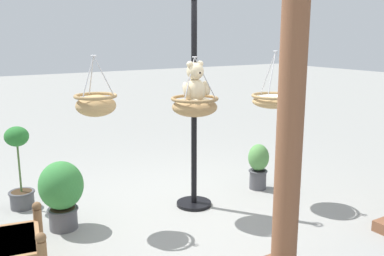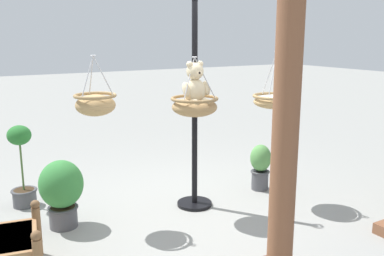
{
  "view_description": "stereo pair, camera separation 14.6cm",
  "coord_description": "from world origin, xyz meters",
  "px_view_note": "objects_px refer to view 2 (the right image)",
  "views": [
    {
      "loc": [
        2.57,
        4.19,
        2.13
      ],
      "look_at": [
        0.0,
        0.04,
        1.06
      ],
      "focal_mm": 40.1,
      "sensor_mm": 36.0,
      "label": 1
    },
    {
      "loc": [
        2.45,
        4.26,
        2.13
      ],
      "look_at": [
        0.0,
        0.04,
        1.06
      ],
      "focal_mm": 40.1,
      "sensor_mm": 36.0,
      "label": 2
    }
  ],
  "objects_px": {
    "display_pole_central": "(195,143)",
    "potted_plant_small_succulent": "(22,168)",
    "hanging_basket_right_low": "(95,104)",
    "hanging_basket_left_high": "(275,101)",
    "potted_plant_flowering_red": "(62,190)",
    "potted_plant_fern_front": "(260,165)",
    "greenhouse_pillar_left": "(286,126)",
    "hanging_basket_with_teddy": "(194,106)",
    "teddy_bear": "(196,87)"
  },
  "relations": [
    {
      "from": "display_pole_central",
      "to": "potted_plant_fern_front",
      "type": "distance_m",
      "value": 1.18
    },
    {
      "from": "display_pole_central",
      "to": "hanging_basket_right_low",
      "type": "bearing_deg",
      "value": -0.59
    },
    {
      "from": "hanging_basket_with_teddy",
      "to": "greenhouse_pillar_left",
      "type": "bearing_deg",
      "value": 88.31
    },
    {
      "from": "hanging_basket_with_teddy",
      "to": "potted_plant_fern_front",
      "type": "relative_size",
      "value": 1.06
    },
    {
      "from": "potted_plant_flowering_red",
      "to": "display_pole_central",
      "type": "bearing_deg",
      "value": 172.87
    },
    {
      "from": "greenhouse_pillar_left",
      "to": "potted_plant_flowering_red",
      "type": "relative_size",
      "value": 3.71
    },
    {
      "from": "display_pole_central",
      "to": "potted_plant_flowering_red",
      "type": "distance_m",
      "value": 1.65
    },
    {
      "from": "hanging_basket_left_high",
      "to": "potted_plant_fern_front",
      "type": "bearing_deg",
      "value": -111.85
    },
    {
      "from": "display_pole_central",
      "to": "hanging_basket_left_high",
      "type": "distance_m",
      "value": 1.12
    },
    {
      "from": "hanging_basket_right_low",
      "to": "potted_plant_small_succulent",
      "type": "height_order",
      "value": "hanging_basket_right_low"
    },
    {
      "from": "hanging_basket_with_teddy",
      "to": "potted_plant_flowering_red",
      "type": "height_order",
      "value": "hanging_basket_with_teddy"
    },
    {
      "from": "hanging_basket_with_teddy",
      "to": "hanging_basket_left_high",
      "type": "bearing_deg",
      "value": 170.99
    },
    {
      "from": "teddy_bear",
      "to": "hanging_basket_left_high",
      "type": "distance_m",
      "value": 1.09
    },
    {
      "from": "hanging_basket_left_high",
      "to": "potted_plant_small_succulent",
      "type": "bearing_deg",
      "value": -28.03
    },
    {
      "from": "greenhouse_pillar_left",
      "to": "potted_plant_flowering_red",
      "type": "bearing_deg",
      "value": -55.21
    },
    {
      "from": "greenhouse_pillar_left",
      "to": "potted_plant_flowering_red",
      "type": "distance_m",
      "value": 2.63
    },
    {
      "from": "teddy_bear",
      "to": "hanging_basket_with_teddy",
      "type": "bearing_deg",
      "value": -90.0
    },
    {
      "from": "display_pole_central",
      "to": "potted_plant_fern_front",
      "type": "bearing_deg",
      "value": -178.0
    },
    {
      "from": "greenhouse_pillar_left",
      "to": "potted_plant_small_succulent",
      "type": "height_order",
      "value": "greenhouse_pillar_left"
    },
    {
      "from": "teddy_bear",
      "to": "hanging_basket_right_low",
      "type": "relative_size",
      "value": 0.77
    },
    {
      "from": "hanging_basket_left_high",
      "to": "hanging_basket_right_low",
      "type": "height_order",
      "value": "hanging_basket_left_high"
    },
    {
      "from": "hanging_basket_with_teddy",
      "to": "hanging_basket_right_low",
      "type": "bearing_deg",
      "value": -13.75
    },
    {
      "from": "display_pole_central",
      "to": "potted_plant_small_succulent",
      "type": "distance_m",
      "value": 2.17
    },
    {
      "from": "hanging_basket_right_low",
      "to": "greenhouse_pillar_left",
      "type": "relative_size",
      "value": 0.22
    },
    {
      "from": "potted_plant_flowering_red",
      "to": "teddy_bear",
      "type": "bearing_deg",
      "value": 161.88
    },
    {
      "from": "hanging_basket_left_high",
      "to": "potted_plant_flowering_red",
      "type": "height_order",
      "value": "hanging_basket_left_high"
    },
    {
      "from": "hanging_basket_right_low",
      "to": "greenhouse_pillar_left",
      "type": "distance_m",
      "value": 2.1
    },
    {
      "from": "hanging_basket_right_low",
      "to": "potted_plant_fern_front",
      "type": "relative_size",
      "value": 1.0
    },
    {
      "from": "hanging_basket_with_teddy",
      "to": "hanging_basket_right_low",
      "type": "distance_m",
      "value": 1.11
    },
    {
      "from": "hanging_basket_with_teddy",
      "to": "potted_plant_small_succulent",
      "type": "distance_m",
      "value": 2.32
    },
    {
      "from": "display_pole_central",
      "to": "potted_plant_small_succulent",
      "type": "xyz_separation_m",
      "value": [
        1.87,
        -1.06,
        -0.31
      ]
    },
    {
      "from": "display_pole_central",
      "to": "hanging_basket_with_teddy",
      "type": "xyz_separation_m",
      "value": [
        0.15,
        0.25,
        0.52
      ]
    },
    {
      "from": "hanging_basket_left_high",
      "to": "hanging_basket_right_low",
      "type": "relative_size",
      "value": 1.09
    },
    {
      "from": "potted_plant_fern_front",
      "to": "potted_plant_flowering_red",
      "type": "bearing_deg",
      "value": -3.45
    },
    {
      "from": "potted_plant_fern_front",
      "to": "hanging_basket_left_high",
      "type": "bearing_deg",
      "value": 68.15
    },
    {
      "from": "hanging_basket_right_low",
      "to": "potted_plant_fern_front",
      "type": "bearing_deg",
      "value": -179.37
    },
    {
      "from": "potted_plant_fern_front",
      "to": "potted_plant_flowering_red",
      "type": "height_order",
      "value": "potted_plant_flowering_red"
    },
    {
      "from": "hanging_basket_right_low",
      "to": "potted_plant_flowering_red",
      "type": "xyz_separation_m",
      "value": [
        0.37,
        -0.19,
        -0.96
      ]
    },
    {
      "from": "hanging_basket_with_teddy",
      "to": "potted_plant_fern_front",
      "type": "bearing_deg",
      "value": -166.88
    },
    {
      "from": "hanging_basket_left_high",
      "to": "potted_plant_fern_front",
      "type": "relative_size",
      "value": 1.09
    },
    {
      "from": "display_pole_central",
      "to": "hanging_basket_with_teddy",
      "type": "bearing_deg",
      "value": 59.04
    },
    {
      "from": "hanging_basket_right_low",
      "to": "potted_plant_flowering_red",
      "type": "distance_m",
      "value": 1.05
    },
    {
      "from": "greenhouse_pillar_left",
      "to": "potted_plant_small_succulent",
      "type": "bearing_deg",
      "value": -59.77
    },
    {
      "from": "hanging_basket_with_teddy",
      "to": "greenhouse_pillar_left",
      "type": "height_order",
      "value": "greenhouse_pillar_left"
    },
    {
      "from": "teddy_bear",
      "to": "potted_plant_flowering_red",
      "type": "relative_size",
      "value": 0.65
    },
    {
      "from": "potted_plant_small_succulent",
      "to": "greenhouse_pillar_left",
      "type": "bearing_deg",
      "value": 120.23
    },
    {
      "from": "potted_plant_fern_front",
      "to": "hanging_basket_right_low",
      "type": "bearing_deg",
      "value": 0.63
    },
    {
      "from": "hanging_basket_left_high",
      "to": "teddy_bear",
      "type": "bearing_deg",
      "value": -7.75
    },
    {
      "from": "potted_plant_flowering_red",
      "to": "hanging_basket_left_high",
      "type": "bearing_deg",
      "value": 166.14
    },
    {
      "from": "hanging_basket_left_high",
      "to": "potted_plant_flowering_red",
      "type": "relative_size",
      "value": 0.91
    }
  ]
}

